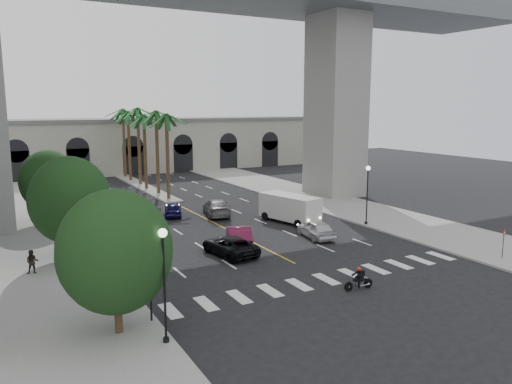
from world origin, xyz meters
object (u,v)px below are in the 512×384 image
at_px(pedestrian_a, 106,281).
at_px(lamp_post_right, 367,190).
at_px(pedestrian_b, 32,262).
at_px(motorcycle_rider, 360,279).
at_px(car_c, 230,246).
at_px(lamp_post_left_far, 80,198).
at_px(car_b, 239,236).
at_px(cargo_van, 290,207).
at_px(lamp_post_left_near, 164,276).
at_px(traffic_signal_far, 129,253).
at_px(car_a, 316,229).
at_px(do_not_enter_sign, 504,237).
at_px(car_d, 217,207).
at_px(traffic_signal_near, 150,274).
at_px(car_e, 173,209).

bearing_deg(pedestrian_a, lamp_post_right, -18.33).
height_order(lamp_post_right, pedestrian_b, lamp_post_right).
height_order(lamp_post_right, motorcycle_rider, lamp_post_right).
bearing_deg(car_c, pedestrian_a, 17.13).
xyz_separation_m(lamp_post_right, motorcycle_rider, (-10.76, -11.83, -2.60)).
distance_m(lamp_post_left_far, pedestrian_a, 14.62).
xyz_separation_m(car_b, cargo_van, (7.65, 4.84, 0.59)).
bearing_deg(lamp_post_right, lamp_post_left_near, -150.31).
xyz_separation_m(traffic_signal_far, pedestrian_a, (-1.27, 0.08, -1.42)).
bearing_deg(car_a, lamp_post_right, -160.34).
relative_size(lamp_post_left_far, car_b, 1.08).
bearing_deg(pedestrian_b, lamp_post_right, 13.15).
relative_size(lamp_post_left_near, motorcycle_rider, 2.82).
bearing_deg(motorcycle_rider, car_c, 115.80).
bearing_deg(do_not_enter_sign, lamp_post_left_far, 116.35).
relative_size(lamp_post_left_near, cargo_van, 0.85).
bearing_deg(lamp_post_left_far, car_d, 9.84).
relative_size(traffic_signal_far, car_a, 0.85).
height_order(lamp_post_left_far, lamp_post_right, same).
bearing_deg(car_c, car_b, -140.53).
bearing_deg(car_d, car_c, 85.63).
xyz_separation_m(traffic_signal_far, car_c, (8.27, 4.37, -1.82)).
bearing_deg(car_a, do_not_enter_sign, 134.36).
bearing_deg(traffic_signal_far, lamp_post_right, 15.98).
relative_size(traffic_signal_near, pedestrian_a, 1.94).
xyz_separation_m(car_e, pedestrian_b, (-13.44, -12.15, 0.25)).
bearing_deg(lamp_post_left_near, do_not_enter_sign, 1.92).
height_order(traffic_signal_far, pedestrian_a, traffic_signal_far).
relative_size(traffic_signal_far, cargo_van, 0.58).
bearing_deg(cargo_van, lamp_post_left_near, -149.17).
relative_size(traffic_signal_far, motorcycle_rider, 1.92).
relative_size(car_b, do_not_enter_sign, 2.24).
distance_m(car_b, car_c, 2.23).
bearing_deg(car_d, motorcycle_rider, 103.50).
distance_m(car_e, cargo_van, 11.41).
relative_size(lamp_post_left_near, lamp_post_right, 1.00).
relative_size(car_b, car_c, 0.99).
height_order(car_d, pedestrian_b, pedestrian_b).
bearing_deg(car_e, car_d, 174.82).
relative_size(lamp_post_left_near, car_e, 1.36).
bearing_deg(traffic_signal_near, lamp_post_left_far, 90.31).
distance_m(traffic_signal_near, motorcycle_rider, 12.16).
bearing_deg(car_e, do_not_enter_sign, 141.13).
xyz_separation_m(traffic_signal_near, car_e, (8.98, 22.43, -1.84)).
height_order(lamp_post_left_near, cargo_van, lamp_post_left_near).
xyz_separation_m(lamp_post_left_far, lamp_post_right, (22.80, -8.00, 0.00)).
bearing_deg(lamp_post_left_near, traffic_signal_far, 89.12).
bearing_deg(car_d, do_not_enter_sign, 132.90).
xyz_separation_m(lamp_post_left_near, car_a, (16.51, 11.77, -2.49)).
bearing_deg(car_d, cargo_van, 143.94).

